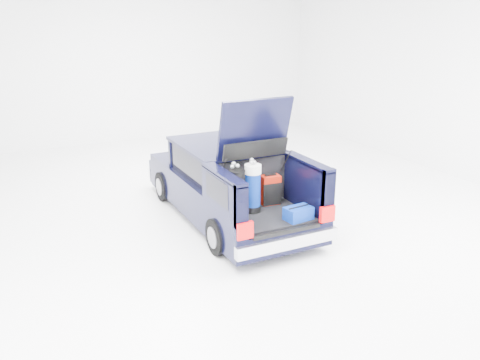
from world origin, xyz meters
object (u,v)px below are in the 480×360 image
blue_duffel (298,213)px  black_golf_bag (235,193)px  red_suitcase (270,190)px  blue_golf_bag (253,188)px  car (226,183)px

blue_duffel → black_golf_bag: bearing=140.6°
red_suitcase → black_golf_bag: size_ratio=0.59×
black_golf_bag → blue_golf_bag: 0.37m
car → red_suitcase: car is taller
car → black_golf_bag: (-0.50, -1.44, 0.34)m
car → blue_duffel: 2.04m
black_golf_bag → blue_golf_bag: size_ratio=0.99×
black_golf_bag → blue_golf_bag: blue_golf_bag is taller
black_golf_bag → blue_golf_bag: bearing=-7.1°
red_suitcase → blue_duffel: bearing=-81.1°
car → red_suitcase: size_ratio=8.56×
car → black_golf_bag: 1.56m
black_golf_bag → blue_duffel: bearing=-51.4°
car → blue_golf_bag: (-0.14, -1.37, 0.35)m
blue_golf_bag → car: bearing=103.2°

